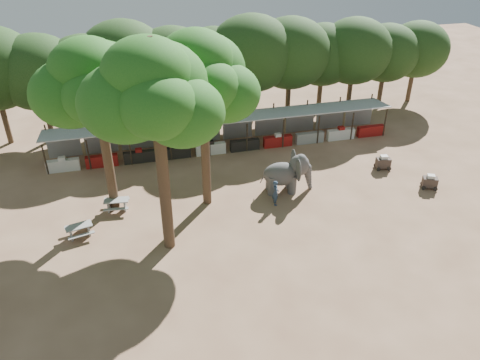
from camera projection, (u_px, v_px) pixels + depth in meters
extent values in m
plane|color=brown|center=(278.00, 250.00, 26.92)|extent=(100.00, 100.00, 0.00)
cube|color=#9B9EA2|center=(224.00, 118.00, 37.36)|extent=(28.00, 2.99, 0.39)
cylinder|color=#2D2319|center=(61.00, 158.00, 34.21)|extent=(0.12, 0.12, 2.40)
cylinder|color=#2D2319|center=(63.00, 140.00, 36.37)|extent=(0.12, 0.12, 2.80)
cube|color=silver|center=(63.00, 165.00, 34.80)|extent=(2.38, 0.50, 0.90)
cube|color=gray|center=(64.00, 145.00, 36.53)|extent=(2.52, 0.12, 2.00)
cylinder|color=#2D2319|center=(100.00, 154.00, 34.81)|extent=(0.12, 0.12, 2.40)
cylinder|color=#2D2319|center=(100.00, 136.00, 36.96)|extent=(0.12, 0.12, 2.80)
cube|color=maroon|center=(102.00, 161.00, 35.40)|extent=(2.38, 0.50, 0.90)
cube|color=gray|center=(101.00, 141.00, 37.12)|extent=(2.52, 0.12, 2.00)
cylinder|color=#2D2319|center=(139.00, 150.00, 35.40)|extent=(0.12, 0.12, 2.40)
cylinder|color=#2D2319|center=(136.00, 133.00, 37.56)|extent=(0.12, 0.12, 2.80)
cube|color=black|center=(139.00, 157.00, 35.99)|extent=(2.38, 0.50, 0.90)
cube|color=gray|center=(137.00, 137.00, 37.72)|extent=(2.52, 0.12, 2.00)
cylinder|color=#2D2319|center=(175.00, 146.00, 36.00)|extent=(0.12, 0.12, 2.40)
cylinder|color=#2D2319|center=(171.00, 129.00, 38.15)|extent=(0.12, 0.12, 2.80)
cube|color=black|center=(176.00, 153.00, 36.59)|extent=(2.38, 0.50, 0.90)
cube|color=gray|center=(171.00, 134.00, 38.31)|extent=(2.52, 0.12, 2.00)
cylinder|color=#2D2319|center=(211.00, 142.00, 36.59)|extent=(0.12, 0.12, 2.40)
cylinder|color=#2D2319|center=(205.00, 126.00, 38.75)|extent=(0.12, 0.12, 2.80)
cube|color=silver|center=(211.00, 149.00, 37.18)|extent=(2.38, 0.50, 0.90)
cube|color=gray|center=(205.00, 130.00, 38.91)|extent=(2.52, 0.12, 2.00)
cylinder|color=#2D2319|center=(246.00, 138.00, 37.19)|extent=(0.12, 0.12, 2.40)
cylinder|color=#2D2319|center=(237.00, 122.00, 39.34)|extent=(0.12, 0.12, 2.80)
cube|color=black|center=(245.00, 145.00, 37.78)|extent=(2.38, 0.50, 0.90)
cube|color=gray|center=(238.00, 127.00, 39.50)|extent=(2.52, 0.12, 2.00)
cylinder|color=#2D2319|center=(279.00, 134.00, 37.78)|extent=(0.12, 0.12, 2.40)
cylinder|color=#2D2319|center=(269.00, 119.00, 39.94)|extent=(0.12, 0.12, 2.80)
cube|color=maroon|center=(278.00, 141.00, 38.37)|extent=(2.38, 0.50, 0.90)
cube|color=gray|center=(269.00, 124.00, 40.10)|extent=(2.52, 0.12, 2.00)
cylinder|color=#2D2319|center=(311.00, 131.00, 38.38)|extent=(0.12, 0.12, 2.40)
cylinder|color=#2D2319|center=(300.00, 116.00, 40.53)|extent=(0.12, 0.12, 2.80)
cube|color=gray|center=(310.00, 138.00, 38.97)|extent=(2.38, 0.50, 0.90)
cube|color=gray|center=(300.00, 121.00, 40.69)|extent=(2.52, 0.12, 2.00)
cylinder|color=#2D2319|center=(343.00, 127.00, 38.97)|extent=(0.12, 0.12, 2.40)
cylinder|color=#2D2319|center=(330.00, 113.00, 41.13)|extent=(0.12, 0.12, 2.80)
cube|color=silver|center=(341.00, 134.00, 39.56)|extent=(2.38, 0.50, 0.90)
cube|color=gray|center=(330.00, 117.00, 41.29)|extent=(2.52, 0.12, 2.00)
cylinder|color=#2D2319|center=(373.00, 124.00, 39.57)|extent=(0.12, 0.12, 2.40)
cylinder|color=#2D2319|center=(359.00, 110.00, 41.72)|extent=(0.12, 0.12, 2.80)
cube|color=maroon|center=(371.00, 131.00, 40.16)|extent=(2.38, 0.50, 0.90)
cube|color=gray|center=(359.00, 114.00, 41.88)|extent=(2.52, 0.12, 2.00)
cylinder|color=#332316|center=(105.00, 144.00, 28.53)|extent=(0.60, 0.60, 9.20)
cone|color=#332316|center=(93.00, 70.00, 26.21)|extent=(0.57, 0.57, 2.88)
ellipsoid|color=#184D16|center=(72.00, 94.00, 26.86)|extent=(4.80, 4.80, 3.94)
ellipsoid|color=#184D16|center=(120.00, 102.00, 26.86)|extent=(4.20, 4.20, 3.44)
ellipsoid|color=#184D16|center=(99.00, 77.00, 27.56)|extent=(5.20, 5.20, 4.26)
ellipsoid|color=#184D16|center=(96.00, 96.00, 25.67)|extent=(3.80, 3.80, 3.12)
ellipsoid|color=#184D16|center=(88.00, 69.00, 26.30)|extent=(4.40, 4.40, 3.61)
cylinder|color=#332316|center=(162.00, 167.00, 24.69)|extent=(0.64, 0.64, 10.40)
cone|color=#332316|center=(153.00, 71.00, 22.06)|extent=(0.61, 0.61, 3.25)
ellipsoid|color=#184D16|center=(127.00, 103.00, 22.80)|extent=(4.80, 4.80, 3.94)
ellipsoid|color=#184D16|center=(183.00, 112.00, 22.80)|extent=(4.20, 4.20, 3.44)
ellipsoid|color=#184D16|center=(157.00, 83.00, 23.51)|extent=(5.20, 5.20, 4.26)
ellipsoid|color=#184D16|center=(158.00, 106.00, 21.61)|extent=(3.80, 3.80, 3.12)
ellipsoid|color=#184D16|center=(147.00, 73.00, 22.24)|extent=(4.40, 4.40, 3.61)
cylinder|color=#332316|center=(205.00, 137.00, 28.87)|extent=(0.56, 0.56, 9.60)
cone|color=#332316|center=(201.00, 60.00, 26.44)|extent=(0.53, 0.53, 3.00)
ellipsoid|color=#184D16|center=(178.00, 85.00, 27.13)|extent=(4.80, 4.80, 3.94)
ellipsoid|color=#184D16|center=(225.00, 93.00, 27.13)|extent=(4.20, 4.20, 3.44)
ellipsoid|color=#184D16|center=(202.00, 69.00, 27.83)|extent=(5.20, 5.20, 4.26)
ellipsoid|color=#184D16|center=(206.00, 87.00, 25.93)|extent=(3.80, 3.80, 3.12)
ellipsoid|color=#184D16|center=(196.00, 60.00, 26.57)|extent=(4.40, 4.40, 3.61)
cylinder|color=#332316|center=(13.00, 122.00, 38.32)|extent=(0.44, 0.44, 3.74)
ellipsoid|color=black|center=(2.00, 78.00, 36.47)|extent=(6.46, 5.95, 5.61)
cylinder|color=#332316|center=(56.00, 118.00, 39.03)|extent=(0.44, 0.44, 3.74)
ellipsoid|color=black|center=(47.00, 75.00, 37.18)|extent=(6.46, 5.95, 5.61)
cylinder|color=#332316|center=(97.00, 114.00, 39.74)|extent=(0.44, 0.44, 3.74)
ellipsoid|color=black|center=(90.00, 72.00, 37.89)|extent=(6.46, 5.95, 5.61)
cylinder|color=#332316|center=(137.00, 110.00, 40.44)|extent=(0.44, 0.44, 3.74)
ellipsoid|color=black|center=(132.00, 69.00, 38.60)|extent=(6.46, 5.95, 5.61)
cylinder|color=#332316|center=(175.00, 107.00, 41.15)|extent=(0.44, 0.44, 3.74)
ellipsoid|color=black|center=(172.00, 66.00, 39.30)|extent=(6.46, 5.95, 5.61)
cylinder|color=#332316|center=(212.00, 103.00, 41.86)|extent=(0.44, 0.44, 3.74)
ellipsoid|color=black|center=(211.00, 63.00, 40.01)|extent=(6.46, 5.95, 5.61)
cylinder|color=#332316|center=(248.00, 100.00, 42.57)|extent=(0.44, 0.44, 3.74)
ellipsoid|color=black|center=(249.00, 60.00, 40.72)|extent=(6.46, 5.95, 5.61)
cylinder|color=#332316|center=(283.00, 97.00, 43.28)|extent=(0.44, 0.44, 3.74)
ellipsoid|color=black|center=(285.00, 58.00, 41.43)|extent=(6.46, 5.95, 5.61)
cylinder|color=#332316|center=(317.00, 94.00, 43.98)|extent=(0.44, 0.44, 3.74)
ellipsoid|color=black|center=(320.00, 55.00, 42.14)|extent=(6.46, 5.95, 5.61)
cylinder|color=#332316|center=(349.00, 91.00, 44.69)|extent=(0.44, 0.44, 3.74)
ellipsoid|color=black|center=(354.00, 53.00, 42.84)|extent=(6.46, 5.95, 5.61)
cylinder|color=#332316|center=(381.00, 88.00, 45.40)|extent=(0.44, 0.44, 3.74)
ellipsoid|color=black|center=(387.00, 50.00, 43.55)|extent=(6.46, 5.95, 5.61)
cylinder|color=#332316|center=(411.00, 85.00, 46.11)|extent=(0.44, 0.44, 3.74)
ellipsoid|color=black|center=(418.00, 48.00, 44.26)|extent=(6.46, 5.95, 5.61)
ellipsoid|color=#3F3D3C|center=(281.00, 174.00, 31.91)|extent=(2.70, 1.77, 1.64)
cylinder|color=#3F3D3C|center=(272.00, 186.00, 31.82)|extent=(0.65, 0.65, 1.38)
cylinder|color=#3F3D3C|center=(270.00, 180.00, 32.49)|extent=(0.65, 0.65, 1.38)
cylinder|color=#3F3D3C|center=(292.00, 184.00, 31.98)|extent=(0.65, 0.65, 1.38)
cylinder|color=#3F3D3C|center=(290.00, 179.00, 32.65)|extent=(0.65, 0.65, 1.38)
ellipsoid|color=#3F3D3C|center=(299.00, 165.00, 31.75)|extent=(1.53, 1.29, 1.52)
ellipsoid|color=#3F3D3C|center=(298.00, 170.00, 31.07)|extent=(0.38, 1.27, 1.56)
ellipsoid|color=#3F3D3C|center=(293.00, 160.00, 32.34)|extent=(0.38, 1.27, 1.56)
cone|color=#3F3D3C|center=(309.00, 178.00, 32.37)|extent=(0.69, 0.69, 1.72)
imported|color=#26384C|center=(276.00, 193.00, 30.66)|extent=(0.50, 0.68, 1.77)
cube|color=gray|center=(79.00, 226.00, 27.71)|extent=(1.66, 1.06, 0.06)
cube|color=gray|center=(71.00, 234.00, 27.69)|extent=(0.24, 0.62, 0.71)
cube|color=gray|center=(88.00, 229.00, 28.11)|extent=(0.24, 0.62, 0.71)
cube|color=gray|center=(81.00, 235.00, 27.44)|extent=(1.55, 0.61, 0.05)
cube|color=gray|center=(77.00, 225.00, 28.29)|extent=(1.55, 0.61, 0.05)
cube|color=gray|center=(116.00, 200.00, 30.13)|extent=(1.63, 0.90, 0.06)
cube|color=gray|center=(109.00, 206.00, 30.27)|extent=(0.17, 0.63, 0.73)
cube|color=gray|center=(125.00, 205.00, 30.39)|extent=(0.17, 0.63, 0.73)
cube|color=gray|center=(116.00, 209.00, 29.80)|extent=(1.58, 0.43, 0.05)
cube|color=gray|center=(118.00, 199.00, 30.78)|extent=(1.58, 0.43, 0.05)
cube|color=#312722|center=(430.00, 182.00, 32.62)|extent=(1.14, 0.95, 0.69)
cylinder|color=black|center=(424.00, 188.00, 32.58)|extent=(0.29, 0.18, 0.30)
cylinder|color=black|center=(435.00, 189.00, 32.46)|extent=(0.29, 0.18, 0.30)
cylinder|color=black|center=(422.00, 183.00, 33.13)|extent=(0.29, 0.18, 0.30)
cylinder|color=black|center=(434.00, 184.00, 33.01)|extent=(0.29, 0.18, 0.30)
cube|color=silver|center=(431.00, 177.00, 32.39)|extent=(0.61, 0.56, 0.25)
cube|color=#312722|center=(383.00, 163.00, 35.04)|extent=(1.11, 0.77, 0.72)
cylinder|color=black|center=(379.00, 169.00, 34.90)|extent=(0.31, 0.11, 0.31)
cylinder|color=black|center=(389.00, 169.00, 34.96)|extent=(0.31, 0.11, 0.31)
cylinder|color=black|center=(376.00, 165.00, 35.48)|extent=(0.31, 0.11, 0.31)
cylinder|color=black|center=(386.00, 164.00, 35.55)|extent=(0.31, 0.11, 0.31)
cube|color=silver|center=(384.00, 157.00, 34.81)|extent=(0.57, 0.49, 0.26)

